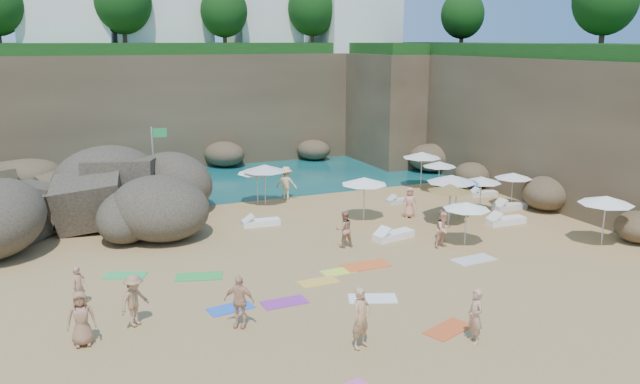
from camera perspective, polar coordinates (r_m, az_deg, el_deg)
name	(u,v)px	position (r m, az deg, el deg)	size (l,w,h in m)	color
ground	(305,257)	(26.65, -1.39, -6.00)	(120.00, 120.00, 0.00)	tan
seawater	(173,148)	(54.83, -13.28, 3.92)	(120.00, 120.00, 0.00)	#0C4751
cliff_back	(208,106)	(49.84, -10.20, 7.76)	(44.00, 8.00, 8.00)	brown
cliff_right	(532,120)	(42.52, 18.79, 6.26)	(8.00, 30.00, 8.00)	brown
cliff_corner	(407,104)	(50.92, 7.99, 7.97)	(10.00, 12.00, 8.00)	brown
rock_promontory	(29,198)	(40.32, -25.09, -0.48)	(12.00, 7.00, 2.00)	brown
clifftop_buildings	(214,10)	(50.64, -9.67, 16.08)	(28.48, 9.48, 7.00)	white
clifftop_trees	(262,6)	(45.12, -5.33, 16.55)	(35.60, 23.82, 4.40)	#11380F
rock_outcrop	(100,228)	(32.62, -19.45, -3.08)	(9.04, 6.78, 3.62)	brown
flag_pole	(156,155)	(35.68, -14.80, 3.28)	(0.85, 0.19, 4.39)	silver
parasol_0	(257,170)	(34.88, -5.78, 1.99)	(2.23, 2.23, 2.11)	silver
parasol_1	(265,168)	(34.58, -5.08, 2.21)	(2.44, 2.44, 2.31)	silver
parasol_2	(440,164)	(38.08, 10.87, 2.53)	(2.03, 2.03, 1.92)	silver
parasol_3	(422,155)	(39.13, 9.30, 3.37)	(2.40, 2.40, 2.26)	silver
parasol_4	(482,180)	(34.08, 14.55, 1.11)	(2.08, 2.08, 1.97)	silver
parasol_5	(364,181)	(31.65, 4.07, 1.02)	(2.36, 2.36, 2.23)	silver
parasol_6	(450,187)	(31.33, 11.80, 0.41)	(2.22, 2.22, 2.10)	silver
parasol_7	(513,176)	(35.78, 17.25, 1.44)	(2.03, 2.03, 1.92)	silver
parasol_8	(451,179)	(32.22, 11.93, 1.20)	(2.50, 2.50, 2.36)	silver
parasol_9	(467,206)	(28.45, 13.27, -1.23)	(2.11, 2.11, 1.99)	silver
parasol_10	(457,179)	(32.93, 12.43, 1.14)	(2.30, 2.30, 2.18)	silver
parasol_11	(606,200)	(30.45, 24.70, -0.67)	(2.40, 2.40, 2.27)	silver
lounger_0	(261,223)	(31.21, -5.41, -2.80)	(1.87, 0.62, 0.29)	white
lounger_1	(400,201)	(35.63, 7.34, -0.80)	(1.59, 0.53, 0.25)	silver
lounger_2	(510,207)	(35.54, 16.95, -1.28)	(1.99, 0.66, 0.31)	white
lounger_3	(394,235)	(29.23, 6.77, -3.96)	(2.05, 0.68, 0.32)	white
lounger_4	(483,194)	(38.16, 14.69, -0.16)	(1.69, 0.56, 0.26)	silver
lounger_5	(506,221)	(32.71, 16.62, -2.53)	(2.04, 0.68, 0.32)	white
towel_0	(231,308)	(22.02, -8.18, -10.48)	(1.55, 0.78, 0.03)	blue
towel_2	(448,329)	(20.76, 11.64, -12.19)	(1.66, 0.83, 0.03)	#DC5322
towel_3	(199,277)	(24.98, -10.99, -7.60)	(1.80, 0.90, 0.03)	green
towel_4	(340,271)	(25.07, 1.81, -7.27)	(1.45, 0.72, 0.03)	#EEFF43
towel_5	(373,298)	(22.65, 4.83, -9.67)	(1.71, 0.86, 0.03)	white
towel_6	(284,302)	(22.30, -3.28, -10.04)	(1.59, 0.80, 0.03)	purple
towel_10	(366,265)	(25.74, 4.24, -6.72)	(1.93, 0.97, 0.03)	orange
towel_11	(125,275)	(25.80, -17.39, -7.30)	(1.60, 0.80, 0.03)	green
towel_12	(318,282)	(24.02, -0.15, -8.22)	(1.52, 0.76, 0.03)	#F5B840
towel_13	(474,260)	(27.12, 13.89, -6.02)	(1.81, 0.91, 0.03)	silver
person_stand_0	(79,286)	(23.27, -21.20, -8.06)	(0.53, 0.35, 1.45)	tan
person_stand_1	(344,229)	(27.72, 2.23, -3.41)	(0.81, 0.63, 1.66)	tan
person_stand_2	(286,183)	(36.03, -3.10, 0.82)	(1.24, 0.51, 1.92)	#E7BE83
person_stand_3	(441,225)	(29.17, 10.99, -2.99)	(0.85, 0.35, 1.45)	#955C4A
person_stand_4	(410,202)	(32.65, 8.19, -0.95)	(0.78, 0.43, 1.60)	#E19376
person_stand_5	(135,204)	(33.74, -16.58, -1.03)	(1.35, 0.39, 1.46)	#A48452
person_stand_6	(475,316)	(19.80, 14.01, -10.94)	(0.63, 0.41, 1.73)	tan
person_lie_0	(136,319)	(21.37, -16.50, -11.09)	(1.10, 1.71, 0.46)	#A17550
person_lie_1	(240,321)	(20.62, -7.35, -11.60)	(1.00, 1.71, 0.42)	#E2A880
person_lie_2	(83,338)	(20.60, -20.84, -12.41)	(0.83, 1.71, 0.46)	#9C6B4E
person_lie_4	(361,341)	(19.23, 3.75, -13.42)	(0.69, 1.88, 0.45)	tan
person_lie_5	(443,241)	(28.33, 11.19, -4.40)	(0.78, 1.60, 0.61)	#F8AE8D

